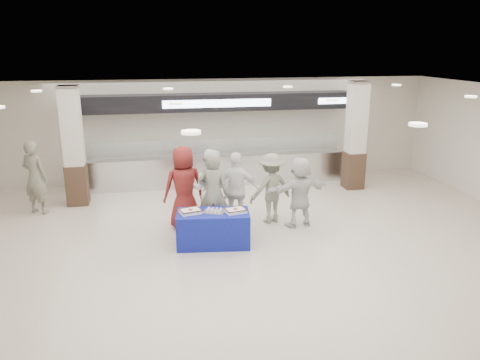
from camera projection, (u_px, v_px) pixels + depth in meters
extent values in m
plane|color=beige|center=(255.00, 257.00, 9.61)|extent=(14.00, 14.00, 0.00)
cube|color=silver|center=(217.00, 170.00, 14.57)|extent=(8.00, 0.80, 0.90)
cube|color=silver|center=(217.00, 155.00, 14.44)|extent=(8.00, 0.85, 0.04)
cube|color=white|center=(218.00, 147.00, 14.07)|extent=(7.60, 0.02, 0.50)
cube|color=black|center=(216.00, 102.00, 13.99)|extent=(8.40, 0.70, 0.50)
cube|color=white|center=(218.00, 103.00, 13.65)|extent=(3.20, 0.03, 0.22)
cube|color=white|center=(340.00, 101.00, 14.35)|extent=(1.40, 0.03, 0.18)
cube|color=#332217|center=(77.00, 184.00, 12.68)|extent=(0.55, 0.55, 1.10)
cube|color=beige|center=(71.00, 126.00, 12.24)|extent=(0.50, 0.50, 2.10)
cube|color=#332217|center=(353.00, 170.00, 14.15)|extent=(0.55, 0.55, 1.10)
cube|color=beige|center=(357.00, 117.00, 13.71)|extent=(0.50, 0.50, 2.10)
cube|color=#162298|center=(213.00, 229.00, 10.08)|extent=(1.63, 0.96, 0.75)
cube|color=white|center=(191.00, 211.00, 9.93)|extent=(0.51, 0.44, 0.07)
cube|color=#4B2215|center=(190.00, 209.00, 9.92)|extent=(0.51, 0.44, 0.02)
cylinder|color=#A91E18|center=(191.00, 210.00, 9.92)|extent=(0.12, 0.12, 0.01)
cube|color=white|center=(235.00, 211.00, 9.97)|extent=(0.49, 0.41, 0.07)
cube|color=#4B2215|center=(235.00, 209.00, 9.96)|extent=(0.49, 0.41, 0.02)
cylinder|color=#A91E18|center=(235.00, 209.00, 9.96)|extent=(0.11, 0.11, 0.01)
cube|color=#A4A4A9|center=(214.00, 212.00, 9.98)|extent=(0.53, 0.47, 0.02)
imported|color=maroon|center=(184.00, 187.00, 10.93)|extent=(1.07, 0.81, 1.97)
imported|color=slate|center=(213.00, 194.00, 10.58)|extent=(0.78, 0.60, 1.90)
imported|color=white|center=(210.00, 189.00, 10.91)|extent=(1.13, 1.02, 1.91)
imported|color=white|center=(237.00, 190.00, 10.99)|extent=(1.14, 0.74, 1.81)
imported|color=slate|center=(271.00, 188.00, 11.29)|extent=(1.25, 0.95, 1.72)
imported|color=silver|center=(300.00, 192.00, 11.04)|extent=(1.64, 0.79, 1.70)
imported|color=slate|center=(35.00, 177.00, 11.88)|extent=(0.83, 0.74, 1.92)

